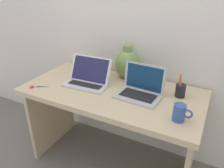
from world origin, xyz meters
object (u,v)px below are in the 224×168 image
(green_vase, at_px, (127,63))
(coffee_mug, at_px, (180,113))
(laptop_left, at_px, (89,77))
(pen_cup, at_px, (180,90))
(scissors, at_px, (36,87))
(laptop_right, at_px, (141,88))

(green_vase, bearing_deg, coffee_mug, -39.64)
(laptop_left, relative_size, pen_cup, 1.98)
(coffee_mug, xyz_separation_m, scissors, (-1.07, -0.06, -0.05))
(green_vase, bearing_deg, pen_cup, -16.74)
(laptop_left, height_order, pen_cup, laptop_left)
(laptop_left, bearing_deg, pen_cup, 9.75)
(green_vase, relative_size, scissors, 2.02)
(coffee_mug, bearing_deg, laptop_right, 148.22)
(laptop_left, xyz_separation_m, pen_cup, (0.69, 0.12, -0.01))
(laptop_left, xyz_separation_m, scissors, (-0.33, -0.24, -0.05))
(laptop_left, bearing_deg, green_vase, 50.45)
(laptop_left, height_order, laptop_right, laptop_right)
(scissors, bearing_deg, green_vase, 42.60)
(coffee_mug, relative_size, pen_cup, 0.64)
(scissors, bearing_deg, laptop_right, 18.63)
(laptop_left, height_order, green_vase, green_vase)
(laptop_left, bearing_deg, scissors, -143.87)
(laptop_right, distance_m, pen_cup, 0.28)
(laptop_left, distance_m, green_vase, 0.34)
(pen_cup, relative_size, scissors, 1.31)
(green_vase, bearing_deg, scissors, -137.40)
(laptop_left, bearing_deg, laptop_right, 2.11)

